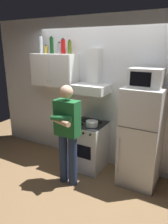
{
  "coord_description": "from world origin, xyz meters",
  "views": [
    {
      "loc": [
        1.67,
        -2.95,
        2.19
      ],
      "look_at": [
        0.0,
        0.0,
        1.15
      ],
      "focal_mm": 34.76,
      "sensor_mm": 36.0,
      "label": 1
    }
  ],
  "objects_px": {
    "bottle_olive_oil": "(70,47)",
    "bottle_vodka_clear": "(41,45)",
    "upper_cabinet": "(55,70)",
    "person_standing": "(67,132)",
    "bottle_spice_jar": "(46,49)",
    "bottle_soda_red": "(63,47)",
    "range_hood": "(92,81)",
    "bottle_canister_steel": "(60,48)",
    "cooking_pot": "(92,124)",
    "refrigerator": "(141,137)",
    "bottle_wine_green": "(52,45)",
    "microwave": "(146,78)",
    "stove_oven": "(88,145)"
  },
  "relations": [
    {
      "from": "upper_cabinet",
      "to": "bottle_soda_red",
      "type": "xyz_separation_m",
      "value": [
        0.22,
        -0.0,
        0.43
      ]
    },
    {
      "from": "bottle_vodka_clear",
      "to": "upper_cabinet",
      "type": "bearing_deg",
      "value": 0.64
    },
    {
      "from": "range_hood",
      "to": "person_standing",
      "type": "bearing_deg",
      "value": -93.91
    },
    {
      "from": "microwave",
      "to": "bottle_spice_jar",
      "type": "xyz_separation_m",
      "value": [
        -1.95,
        0.14,
        0.38
      ]
    },
    {
      "from": "range_hood",
      "to": "bottle_olive_oil",
      "type": "relative_size",
      "value": 3.09
    },
    {
      "from": "upper_cabinet",
      "to": "person_standing",
      "type": "xyz_separation_m",
      "value": [
        0.75,
        -0.73,
        -0.85
      ]
    },
    {
      "from": "microwave",
      "to": "cooking_pot",
      "type": "distance_m",
      "value": 1.17
    },
    {
      "from": "bottle_vodka_clear",
      "to": "bottle_wine_green",
      "type": "bearing_deg",
      "value": -3.49
    },
    {
      "from": "cooking_pot",
      "to": "bottle_vodka_clear",
      "type": "height_order",
      "value": "bottle_vodka_clear"
    },
    {
      "from": "bottle_wine_green",
      "to": "microwave",
      "type": "bearing_deg",
      "value": -2.79
    },
    {
      "from": "upper_cabinet",
      "to": "bottle_olive_oil",
      "type": "bearing_deg",
      "value": 4.61
    },
    {
      "from": "refrigerator",
      "to": "bottle_olive_oil",
      "type": "bearing_deg",
      "value": 173.91
    },
    {
      "from": "upper_cabinet",
      "to": "bottle_spice_jar",
      "type": "distance_m",
      "value": 0.43
    },
    {
      "from": "range_hood",
      "to": "person_standing",
      "type": "xyz_separation_m",
      "value": [
        -0.05,
        -0.73,
        -0.7
      ]
    },
    {
      "from": "stove_oven",
      "to": "bottle_vodka_clear",
      "type": "distance_m",
      "value": 2.09
    },
    {
      "from": "upper_cabinet",
      "to": "bottle_soda_red",
      "type": "relative_size",
      "value": 3.39
    },
    {
      "from": "cooking_pot",
      "to": "bottle_olive_oil",
      "type": "height_order",
      "value": "bottle_olive_oil"
    },
    {
      "from": "range_hood",
      "to": "microwave",
      "type": "bearing_deg",
      "value": -6.46
    },
    {
      "from": "bottle_vodka_clear",
      "to": "person_standing",
      "type": "bearing_deg",
      "value": -34.86
    },
    {
      "from": "upper_cabinet",
      "to": "cooking_pot",
      "type": "height_order",
      "value": "upper_cabinet"
    },
    {
      "from": "person_standing",
      "to": "bottle_spice_jar",
      "type": "distance_m",
      "value": 1.73
    },
    {
      "from": "range_hood",
      "to": "bottle_spice_jar",
      "type": "height_order",
      "value": "bottle_spice_jar"
    },
    {
      "from": "bottle_canister_steel",
      "to": "bottle_spice_jar",
      "type": "distance_m",
      "value": 0.31
    },
    {
      "from": "bottle_olive_oil",
      "to": "bottle_wine_green",
      "type": "bearing_deg",
      "value": -172.69
    },
    {
      "from": "refrigerator",
      "to": "person_standing",
      "type": "relative_size",
      "value": 0.98
    },
    {
      "from": "bottle_wine_green",
      "to": "person_standing",
      "type": "bearing_deg",
      "value": -42.41
    },
    {
      "from": "stove_oven",
      "to": "bottle_soda_red",
      "type": "xyz_separation_m",
      "value": [
        -0.58,
        0.12,
        1.74
      ]
    },
    {
      "from": "upper_cabinet",
      "to": "cooking_pot",
      "type": "xyz_separation_m",
      "value": [
        0.93,
        -0.24,
        -0.83
      ]
    },
    {
      "from": "bottle_olive_oil",
      "to": "stove_oven",
      "type": "bearing_deg",
      "value": -18.0
    },
    {
      "from": "refrigerator",
      "to": "bottle_vodka_clear",
      "type": "height_order",
      "value": "bottle_vodka_clear"
    },
    {
      "from": "microwave",
      "to": "bottle_canister_steel",
      "type": "xyz_separation_m",
      "value": [
        -1.64,
        0.14,
        0.41
      ]
    },
    {
      "from": "microwave",
      "to": "bottle_canister_steel",
      "type": "bearing_deg",
      "value": 175.17
    },
    {
      "from": "upper_cabinet",
      "to": "refrigerator",
      "type": "height_order",
      "value": "upper_cabinet"
    },
    {
      "from": "cooking_pot",
      "to": "bottle_spice_jar",
      "type": "distance_m",
      "value": 1.68
    },
    {
      "from": "bottle_spice_jar",
      "to": "upper_cabinet",
      "type": "bearing_deg",
      "value": -8.05
    },
    {
      "from": "cooking_pot",
      "to": "bottle_wine_green",
      "type": "height_order",
      "value": "bottle_wine_green"
    },
    {
      "from": "upper_cabinet",
      "to": "bottle_canister_steel",
      "type": "distance_m",
      "value": 0.41
    },
    {
      "from": "bottle_wine_green",
      "to": "bottle_spice_jar",
      "type": "height_order",
      "value": "bottle_wine_green"
    },
    {
      "from": "bottle_olive_oil",
      "to": "bottle_vodka_clear",
      "type": "height_order",
      "value": "bottle_vodka_clear"
    },
    {
      "from": "upper_cabinet",
      "to": "cooking_pot",
      "type": "distance_m",
      "value": 1.27
    },
    {
      "from": "person_standing",
      "to": "bottle_vodka_clear",
      "type": "xyz_separation_m",
      "value": [
        -1.04,
        0.73,
        1.31
      ]
    },
    {
      "from": "bottle_olive_oil",
      "to": "person_standing",
      "type": "bearing_deg",
      "value": -61.11
    },
    {
      "from": "person_standing",
      "to": "cooking_pot",
      "type": "xyz_separation_m",
      "value": [
        0.18,
        0.49,
        0.02
      ]
    },
    {
      "from": "upper_cabinet",
      "to": "refrigerator",
      "type": "bearing_deg",
      "value": -4.07
    },
    {
      "from": "person_standing",
      "to": "bottle_canister_steel",
      "type": "bearing_deg",
      "value": 130.04
    },
    {
      "from": "stove_oven",
      "to": "refrigerator",
      "type": "distance_m",
      "value": 1.02
    },
    {
      "from": "range_hood",
      "to": "microwave",
      "type": "relative_size",
      "value": 1.56
    },
    {
      "from": "cooking_pot",
      "to": "bottle_canister_steel",
      "type": "bearing_deg",
      "value": 161.38
    },
    {
      "from": "bottle_spice_jar",
      "to": "person_standing",
      "type": "bearing_deg",
      "value": -38.53
    },
    {
      "from": "bottle_canister_steel",
      "to": "range_hood",
      "type": "bearing_deg",
      "value": -2.57
    }
  ]
}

